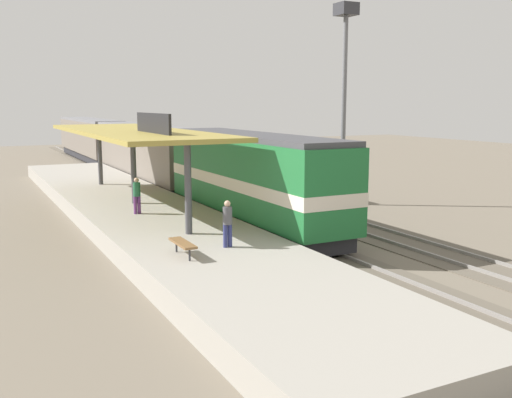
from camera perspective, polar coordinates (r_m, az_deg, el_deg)
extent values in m
plane|color=#706656|center=(33.25, -0.75, -1.06)|extent=(120.00, 120.00, 0.00)
cube|color=#5F5649|center=(32.42, -3.92, -1.32)|extent=(3.20, 110.00, 0.04)
cube|color=gray|center=(32.14, -5.10, -1.32)|extent=(0.10, 110.00, 0.16)
cube|color=gray|center=(32.70, -2.76, -1.11)|extent=(0.10, 110.00, 0.16)
cube|color=#5F5649|center=(34.46, 3.13, -0.67)|extent=(3.20, 110.00, 0.04)
cube|color=gray|center=(34.09, 2.09, -0.67)|extent=(0.10, 110.00, 0.16)
cube|color=gray|center=(34.81, 4.16, -0.48)|extent=(0.10, 110.00, 0.16)
cube|color=#9E998E|center=(30.87, -11.80, -1.23)|extent=(6.00, 44.00, 0.90)
cylinder|color=#47474C|center=(22.97, -6.69, 0.97)|extent=(0.28, 0.28, 3.60)
cylinder|color=#47474C|center=(30.54, -11.94, 2.92)|extent=(0.28, 0.28, 3.60)
cylinder|color=#47474C|center=(38.28, -15.10, 4.08)|extent=(0.28, 0.28, 3.60)
cube|color=#A38E3D|center=(30.39, -12.07, 6.48)|extent=(5.20, 18.00, 0.20)
cube|color=black|center=(26.91, -10.09, 7.36)|extent=(0.12, 4.80, 0.90)
cylinder|color=#333338|center=(19.30, -6.55, -5.46)|extent=(0.07, 0.07, 0.42)
cylinder|color=#333338|center=(20.49, -7.83, -4.62)|extent=(0.07, 0.07, 0.42)
cube|color=brown|center=(19.83, -7.22, -4.33)|extent=(0.44, 1.70, 0.08)
cube|color=#28282D|center=(28.43, -0.45, -1.82)|extent=(2.60, 13.60, 0.70)
cube|color=#1E6B33|center=(28.09, -0.46, 2.39)|extent=(2.90, 14.40, 3.50)
cube|color=#424247|center=(27.93, -0.46, 6.20)|extent=(2.78, 14.11, 0.24)
cube|color=beige|center=(28.13, -0.46, 1.86)|extent=(2.93, 14.43, 0.56)
cube|color=#28282D|center=(45.05, -10.76, 2.19)|extent=(2.60, 19.20, 0.70)
cube|color=slate|center=(44.85, -10.84, 4.72)|extent=(2.90, 20.00, 3.30)
cube|color=slate|center=(44.75, -10.91, 6.98)|extent=(2.78, 19.60, 0.24)
cube|color=#28282D|center=(65.18, -15.94, 4.18)|extent=(2.60, 19.20, 0.70)
cube|color=slate|center=(65.04, -16.02, 5.93)|extent=(2.90, 20.00, 3.30)
cube|color=slate|center=(64.97, -16.09, 7.49)|extent=(2.78, 19.60, 0.24)
cube|color=#28282D|center=(40.02, -1.50, 1.46)|extent=(2.50, 11.20, 0.70)
cube|color=#4C564C|center=(39.82, -1.51, 3.81)|extent=(2.80, 12.00, 2.60)
cube|color=#3D453D|center=(39.71, -1.52, 5.85)|extent=(2.69, 11.76, 0.24)
cylinder|color=slate|center=(34.86, 8.62, 8.41)|extent=(0.28, 0.28, 11.00)
cube|color=#333338|center=(35.26, 8.86, 17.96)|extent=(1.10, 1.10, 0.70)
cylinder|color=#663375|center=(27.76, -11.78, -0.59)|extent=(0.16, 0.16, 0.84)
cylinder|color=#663375|center=(27.81, -11.42, -0.56)|extent=(0.16, 0.16, 0.84)
cylinder|color=#23603D|center=(27.67, -11.65, 0.94)|extent=(0.34, 0.34, 0.64)
sphere|color=tan|center=(27.61, -11.68, 1.83)|extent=(0.23, 0.23, 0.23)
cylinder|color=navy|center=(20.93, -3.03, -3.65)|extent=(0.16, 0.16, 0.84)
cylinder|color=navy|center=(21.00, -2.58, -3.60)|extent=(0.16, 0.16, 0.84)
cylinder|color=#4C4C51|center=(20.81, -2.82, -1.64)|extent=(0.34, 0.34, 0.64)
sphere|color=tan|center=(20.73, -2.83, -0.46)|extent=(0.23, 0.23, 0.23)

